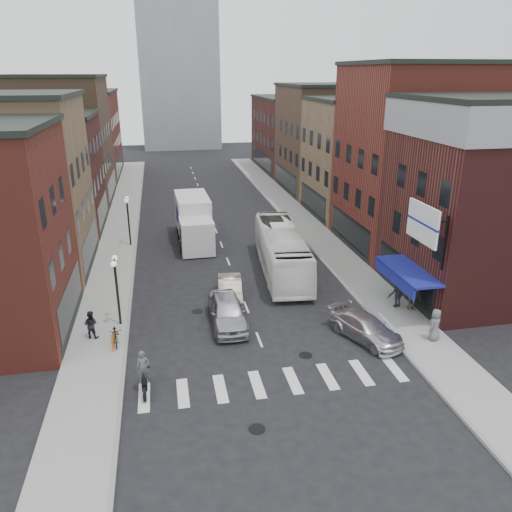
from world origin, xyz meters
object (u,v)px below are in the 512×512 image
(streetlamp_far, at_px, (128,212))
(parked_bicycle, at_px, (115,334))
(bike_rack, at_px, (113,342))
(sedan_left_far, at_px, (230,289))
(sedan_left_near, at_px, (227,312))
(ped_right_a, at_px, (398,292))
(box_truck, at_px, (194,221))
(transit_bus, at_px, (282,251))
(ped_right_b, at_px, (412,296))
(motorcycle_rider, at_px, (144,373))
(curb_car, at_px, (366,328))
(ped_left_solo, at_px, (91,324))
(ped_right_c, at_px, (435,325))
(streetlamp_near, at_px, (116,279))
(billboard_sign, at_px, (424,224))

(streetlamp_far, distance_m, parked_bicycle, 16.26)
(bike_rack, distance_m, sedan_left_far, 8.44)
(sedan_left_near, distance_m, ped_right_a, 10.36)
(sedan_left_near, bearing_deg, bike_rack, -164.85)
(box_truck, bearing_deg, transit_bus, -55.98)
(sedan_left_far, relative_size, ped_right_a, 2.16)
(ped_right_b, bearing_deg, parked_bicycle, 10.55)
(transit_bus, relative_size, ped_right_b, 6.43)
(ped_right_b, bearing_deg, sedan_left_far, -11.49)
(motorcycle_rider, bearing_deg, bike_rack, 112.25)
(streetlamp_far, relative_size, ped_right_b, 2.30)
(sedan_left_far, distance_m, parked_bicycle, 8.01)
(transit_bus, height_order, curb_car, transit_bus)
(ped_left_solo, bearing_deg, box_truck, -95.20)
(streetlamp_far, distance_m, sedan_left_far, 13.59)
(streetlamp_far, height_order, curb_car, streetlamp_far)
(box_truck, bearing_deg, ped_right_c, -61.18)
(ped_left_solo, bearing_deg, ped_right_a, -160.49)
(motorcycle_rider, xyz_separation_m, ped_right_b, (15.55, 5.13, 0.07))
(streetlamp_near, height_order, parked_bicycle, streetlamp_near)
(bike_rack, bearing_deg, box_truck, 71.97)
(box_truck, distance_m, sedan_left_near, 15.17)
(sedan_left_near, height_order, parked_bicycle, sedan_left_near)
(streetlamp_far, height_order, transit_bus, streetlamp_far)
(sedan_left_near, xyz_separation_m, sedan_left_far, (0.62, 3.32, -0.14))
(motorcycle_rider, distance_m, ped_left_solo, 6.00)
(parked_bicycle, bearing_deg, ped_right_c, -17.29)
(motorcycle_rider, height_order, ped_right_b, motorcycle_rider)
(streetlamp_near, height_order, box_truck, streetlamp_near)
(streetlamp_near, distance_m, curb_car, 13.81)
(streetlamp_far, height_order, parked_bicycle, streetlamp_far)
(sedan_left_near, distance_m, ped_right_c, 11.23)
(box_truck, bearing_deg, ped_left_solo, -114.93)
(streetlamp_far, bearing_deg, billboard_sign, -47.59)
(ped_right_b, bearing_deg, curb_car, 41.13)
(transit_bus, relative_size, sedan_left_near, 2.36)
(streetlamp_near, relative_size, parked_bicycle, 2.28)
(billboard_sign, height_order, sedan_left_far, billboard_sign)
(sedan_left_near, relative_size, curb_car, 1.07)
(streetlamp_near, bearing_deg, transit_bus, 29.98)
(billboard_sign, bearing_deg, box_truck, 121.30)
(billboard_sign, relative_size, transit_bus, 0.32)
(box_truck, relative_size, ped_right_c, 4.90)
(bike_rack, distance_m, ped_right_a, 16.64)
(parked_bicycle, xyz_separation_m, ped_right_a, (16.43, 1.21, 0.49))
(ped_right_b, bearing_deg, ped_right_a, -31.02)
(sedan_left_near, bearing_deg, billboard_sign, -14.27)
(billboard_sign, bearing_deg, sedan_left_near, 165.99)
(parked_bicycle, bearing_deg, sedan_left_far, 26.09)
(motorcycle_rider, xyz_separation_m, transit_bus, (9.43, 12.84, 0.63))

